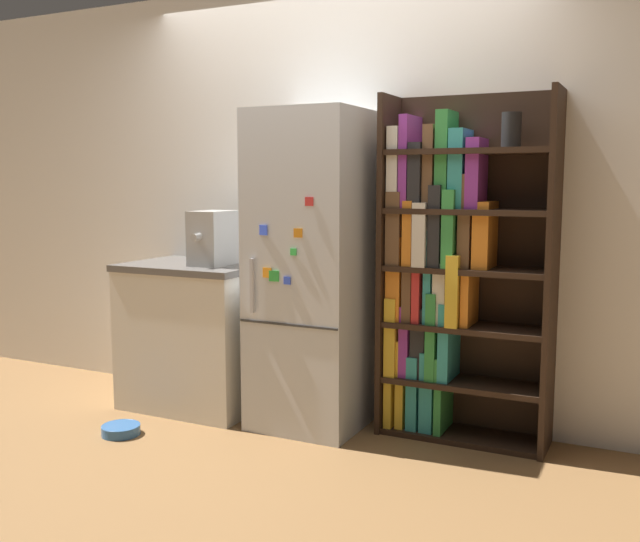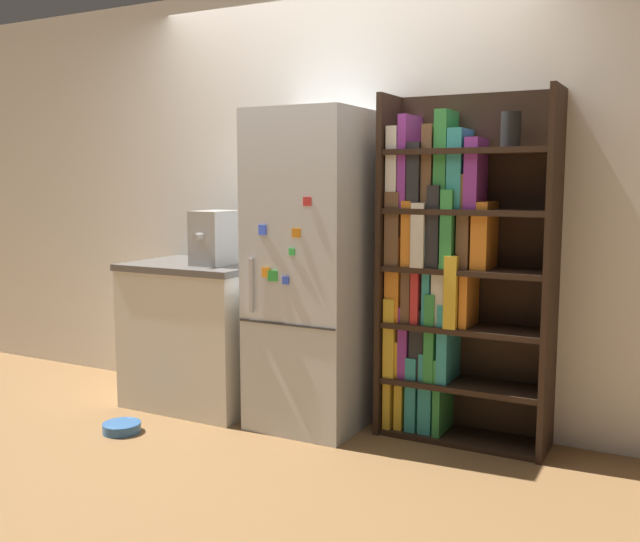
{
  "view_description": "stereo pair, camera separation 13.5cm",
  "coord_description": "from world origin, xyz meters",
  "px_view_note": "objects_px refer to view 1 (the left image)",
  "views": [
    {
      "loc": [
        1.81,
        -3.47,
        1.41
      ],
      "look_at": [
        0.04,
        0.15,
        0.9
      ],
      "focal_mm": 40.0,
      "sensor_mm": 36.0,
      "label": 1
    },
    {
      "loc": [
        1.93,
        -3.4,
        1.41
      ],
      "look_at": [
        0.04,
        0.15,
        0.9
      ],
      "focal_mm": 40.0,
      "sensor_mm": 36.0,
      "label": 2
    }
  ],
  "objects_px": {
    "espresso_machine": "(213,238)",
    "pet_bowl": "(121,429)",
    "bookshelf": "(447,272)",
    "refrigerator": "(313,271)"
  },
  "relations": [
    {
      "from": "bookshelf",
      "to": "espresso_machine",
      "type": "distance_m",
      "value": 1.41
    },
    {
      "from": "refrigerator",
      "to": "bookshelf",
      "type": "relative_size",
      "value": 0.96
    },
    {
      "from": "espresso_machine",
      "to": "pet_bowl",
      "type": "bearing_deg",
      "value": -109.96
    },
    {
      "from": "espresso_machine",
      "to": "pet_bowl",
      "type": "xyz_separation_m",
      "value": [
        -0.22,
        -0.61,
        -1.04
      ]
    },
    {
      "from": "pet_bowl",
      "to": "bookshelf",
      "type": "bearing_deg",
      "value": 26.7
    },
    {
      "from": "refrigerator",
      "to": "bookshelf",
      "type": "xyz_separation_m",
      "value": [
        0.74,
        0.16,
        0.02
      ]
    },
    {
      "from": "espresso_machine",
      "to": "pet_bowl",
      "type": "relative_size",
      "value": 1.6
    },
    {
      "from": "bookshelf",
      "to": "pet_bowl",
      "type": "height_order",
      "value": "bookshelf"
    },
    {
      "from": "espresso_machine",
      "to": "bookshelf",
      "type": "bearing_deg",
      "value": 8.13
    },
    {
      "from": "bookshelf",
      "to": "espresso_machine",
      "type": "relative_size",
      "value": 5.45
    }
  ]
}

